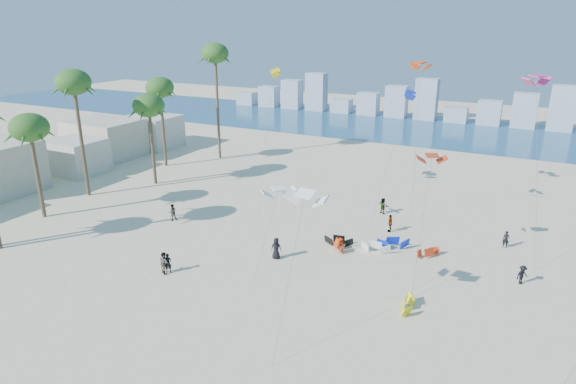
% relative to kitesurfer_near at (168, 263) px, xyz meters
% --- Properties ---
extents(ground, '(220.00, 220.00, 0.00)m').
position_rel_kitesurfer_near_xyz_m(ground, '(2.48, -5.36, -0.82)').
color(ground, beige).
rests_on(ground, ground).
extents(ocean, '(220.00, 220.00, 0.00)m').
position_rel_kitesurfer_near_xyz_m(ocean, '(2.48, 66.64, -0.81)').
color(ocean, navy).
rests_on(ocean, ground).
extents(kitesurfer_near, '(0.71, 0.63, 1.63)m').
position_rel_kitesurfer_near_xyz_m(kitesurfer_near, '(0.00, 0.00, 0.00)').
color(kitesurfer_near, black).
rests_on(kitesurfer_near, ground).
extents(kitesurfer_mid, '(1.10, 1.02, 1.81)m').
position_rel_kitesurfer_near_xyz_m(kitesurfer_mid, '(-0.22, -0.19, 0.09)').
color(kitesurfer_mid, gray).
rests_on(kitesurfer_mid, ground).
extents(kitesurfers_far, '(33.69, 15.53, 1.89)m').
position_rel_kitesurfer_near_xyz_m(kitesurfers_far, '(10.69, 13.27, 0.05)').
color(kitesurfers_far, black).
rests_on(kitesurfers_far, ground).
extents(grounded_kites, '(10.58, 12.32, 0.95)m').
position_rel_kitesurfer_near_xyz_m(grounded_kites, '(14.27, 10.46, -0.39)').
color(grounded_kites, '#E2400B').
rests_on(grounded_kites, ground).
extents(flying_kites, '(36.52, 33.48, 15.83)m').
position_rel_kitesurfer_near_xyz_m(flying_kites, '(15.42, 13.41, 10.81)').
color(flying_kites, white).
rests_on(flying_kites, ground).
extents(palm_row, '(9.10, 44.80, 16.58)m').
position_rel_kitesurfer_near_xyz_m(palm_row, '(-19.05, 10.81, 10.77)').
color(palm_row, brown).
rests_on(palm_row, ground).
extents(beachfront_buildings, '(11.50, 43.00, 6.00)m').
position_rel_kitesurfer_near_xyz_m(beachfront_buildings, '(-31.21, 15.46, 1.86)').
color(beachfront_buildings, beige).
rests_on(beachfront_buildings, ground).
extents(distant_skyline, '(85.00, 3.00, 8.40)m').
position_rel_kitesurfer_near_xyz_m(distant_skyline, '(1.29, 76.64, 2.27)').
color(distant_skyline, '#9EADBF').
rests_on(distant_skyline, ground).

